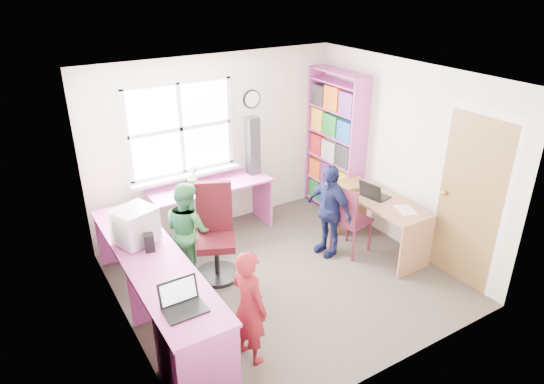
{
  "coord_description": "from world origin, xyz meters",
  "views": [
    {
      "loc": [
        -2.62,
        -4.03,
        3.4
      ],
      "look_at": [
        0.0,
        0.25,
        1.05
      ],
      "focal_mm": 32.0,
      "sensor_mm": 36.0,
      "label": 1
    }
  ],
  "objects_px": {
    "bookshelf": "(335,147)",
    "person_navy": "(329,210)",
    "person_red": "(249,306)",
    "right_desk": "(383,215)",
    "crt_monitor": "(135,226)",
    "potted_plant": "(193,177)",
    "laptop_left": "(182,302)",
    "laptop_right": "(373,194)",
    "person_green": "(188,230)",
    "l_desk": "(187,296)",
    "wooden_chair": "(348,217)",
    "cd_tower": "(253,146)",
    "swivel_chair": "(216,237)"
  },
  "relations": [
    {
      "from": "potted_plant",
      "to": "person_navy",
      "type": "relative_size",
      "value": 0.24
    },
    {
      "from": "l_desk",
      "to": "right_desk",
      "type": "height_order",
      "value": "l_desk"
    },
    {
      "from": "wooden_chair",
      "to": "laptop_left",
      "type": "bearing_deg",
      "value": -175.02
    },
    {
      "from": "potted_plant",
      "to": "person_red",
      "type": "height_order",
      "value": "person_red"
    },
    {
      "from": "person_green",
      "to": "person_navy",
      "type": "bearing_deg",
      "value": -118.89
    },
    {
      "from": "potted_plant",
      "to": "laptop_left",
      "type": "bearing_deg",
      "value": -115.3
    },
    {
      "from": "swivel_chair",
      "to": "laptop_left",
      "type": "height_order",
      "value": "swivel_chair"
    },
    {
      "from": "bookshelf",
      "to": "wooden_chair",
      "type": "xyz_separation_m",
      "value": [
        -0.63,
        -1.11,
        -0.49
      ]
    },
    {
      "from": "laptop_left",
      "to": "person_green",
      "type": "height_order",
      "value": "person_green"
    },
    {
      "from": "l_desk",
      "to": "cd_tower",
      "type": "relative_size",
      "value": 3.63
    },
    {
      "from": "l_desk",
      "to": "bookshelf",
      "type": "height_order",
      "value": "bookshelf"
    },
    {
      "from": "l_desk",
      "to": "laptop_right",
      "type": "xyz_separation_m",
      "value": [
        2.7,
        0.33,
        0.31
      ]
    },
    {
      "from": "potted_plant",
      "to": "swivel_chair",
      "type": "bearing_deg",
      "value": -98.46
    },
    {
      "from": "right_desk",
      "to": "person_red",
      "type": "bearing_deg",
      "value": -161.42
    },
    {
      "from": "swivel_chair",
      "to": "crt_monitor",
      "type": "bearing_deg",
      "value": -151.8
    },
    {
      "from": "bookshelf",
      "to": "person_navy",
      "type": "relative_size",
      "value": 1.72
    },
    {
      "from": "bookshelf",
      "to": "person_navy",
      "type": "distance_m",
      "value": 1.33
    },
    {
      "from": "cd_tower",
      "to": "l_desk",
      "type": "bearing_deg",
      "value": -135.43
    },
    {
      "from": "bookshelf",
      "to": "crt_monitor",
      "type": "xyz_separation_m",
      "value": [
        -3.18,
        -0.71,
        -0.05
      ]
    },
    {
      "from": "l_desk",
      "to": "crt_monitor",
      "type": "distance_m",
      "value": 0.93
    },
    {
      "from": "cd_tower",
      "to": "right_desk",
      "type": "bearing_deg",
      "value": -58.24
    },
    {
      "from": "wooden_chair",
      "to": "cd_tower",
      "type": "relative_size",
      "value": 1.17
    },
    {
      "from": "potted_plant",
      "to": "crt_monitor",
      "type": "bearing_deg",
      "value": -137.2
    },
    {
      "from": "potted_plant",
      "to": "person_red",
      "type": "xyz_separation_m",
      "value": [
        -0.48,
        -2.35,
        -0.32
      ]
    },
    {
      "from": "person_red",
      "to": "person_navy",
      "type": "relative_size",
      "value": 0.96
    },
    {
      "from": "l_desk",
      "to": "person_green",
      "type": "xyz_separation_m",
      "value": [
        0.42,
        0.97,
        0.14
      ]
    },
    {
      "from": "cd_tower",
      "to": "person_navy",
      "type": "relative_size",
      "value": 0.67
    },
    {
      "from": "laptop_left",
      "to": "laptop_right",
      "type": "bearing_deg",
      "value": 15.29
    },
    {
      "from": "laptop_right",
      "to": "person_navy",
      "type": "relative_size",
      "value": 0.31
    },
    {
      "from": "person_red",
      "to": "swivel_chair",
      "type": "bearing_deg",
      "value": -25.09
    },
    {
      "from": "swivel_chair",
      "to": "potted_plant",
      "type": "distance_m",
      "value": 1.02
    },
    {
      "from": "right_desk",
      "to": "crt_monitor",
      "type": "relative_size",
      "value": 2.51
    },
    {
      "from": "person_red",
      "to": "cd_tower",
      "type": "bearing_deg",
      "value": -42.09
    },
    {
      "from": "l_desk",
      "to": "person_red",
      "type": "xyz_separation_m",
      "value": [
        0.36,
        -0.61,
        0.13
      ]
    },
    {
      "from": "l_desk",
      "to": "laptop_right",
      "type": "relative_size",
      "value": 7.81
    },
    {
      "from": "laptop_left",
      "to": "laptop_right",
      "type": "xyz_separation_m",
      "value": [
        2.93,
        0.84,
        -0.04
      ]
    },
    {
      "from": "right_desk",
      "to": "bookshelf",
      "type": "distance_m",
      "value": 1.4
    },
    {
      "from": "laptop_left",
      "to": "person_green",
      "type": "xyz_separation_m",
      "value": [
        0.65,
        1.48,
        -0.21
      ]
    },
    {
      "from": "crt_monitor",
      "to": "person_green",
      "type": "height_order",
      "value": "person_green"
    },
    {
      "from": "wooden_chair",
      "to": "crt_monitor",
      "type": "xyz_separation_m",
      "value": [
        -2.56,
        0.4,
        0.43
      ]
    },
    {
      "from": "right_desk",
      "to": "laptop_right",
      "type": "xyz_separation_m",
      "value": [
        -0.05,
        0.16,
        0.25
      ]
    },
    {
      "from": "wooden_chair",
      "to": "crt_monitor",
      "type": "distance_m",
      "value": 2.62
    },
    {
      "from": "right_desk",
      "to": "bookshelf",
      "type": "relative_size",
      "value": 0.59
    },
    {
      "from": "crt_monitor",
      "to": "bookshelf",
      "type": "bearing_deg",
      "value": -7.28
    },
    {
      "from": "swivel_chair",
      "to": "potted_plant",
      "type": "relative_size",
      "value": 3.9
    },
    {
      "from": "person_navy",
      "to": "cd_tower",
      "type": "bearing_deg",
      "value": -171.61
    },
    {
      "from": "bookshelf",
      "to": "cd_tower",
      "type": "distance_m",
      "value": 1.25
    },
    {
      "from": "swivel_chair",
      "to": "person_red",
      "type": "height_order",
      "value": "person_red"
    },
    {
      "from": "l_desk",
      "to": "swivel_chair",
      "type": "height_order",
      "value": "swivel_chair"
    },
    {
      "from": "swivel_chair",
      "to": "wooden_chair",
      "type": "distance_m",
      "value": 1.69
    }
  ]
}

